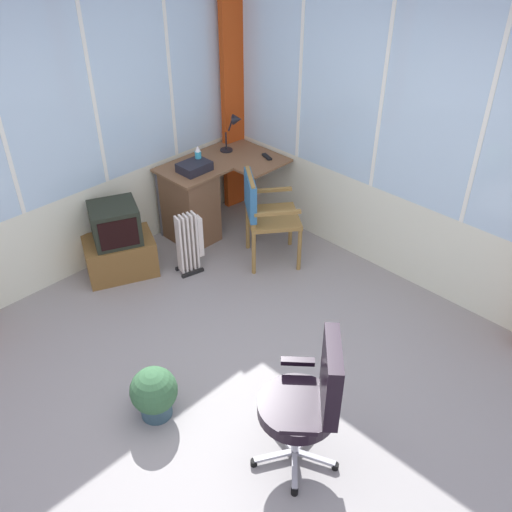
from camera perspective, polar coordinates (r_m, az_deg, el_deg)
name	(u,v)px	position (r m, az deg, el deg)	size (l,w,h in m)	color
ground	(246,398)	(4.35, -0.98, -14.19)	(5.14, 5.53, 0.06)	gray
north_window_panel	(53,136)	(5.12, -19.84, 11.36)	(4.14, 0.07, 2.75)	silver
east_window_panel	(426,141)	(4.93, 16.85, 11.03)	(0.07, 4.53, 2.75)	silver
curtain_corner	(234,90)	(6.08, -2.24, 16.43)	(0.29, 0.07, 2.65)	#B43E12
desk	(193,202)	(5.82, -6.35, 5.50)	(1.17, 0.86, 0.77)	brown
desk_lamp	(234,127)	(5.94, -2.19, 12.95)	(0.24, 0.21, 0.40)	black
tv_remote	(267,157)	(5.86, 1.10, 10.00)	(0.04, 0.15, 0.02)	black
spray_bottle	(198,157)	(5.67, -5.87, 9.97)	(0.06, 0.06, 0.22)	#3BB0CD
paper_tray	(194,167)	(5.60, -6.25, 8.95)	(0.30, 0.23, 0.09)	black
wooden_armchair	(261,207)	(5.32, 0.47, 4.94)	(0.67, 0.67, 0.93)	olive
office_chair	(311,398)	(3.56, 5.55, -14.06)	(0.61, 0.61, 1.01)	#B7B7BF
tv_on_stand	(118,244)	(5.44, -13.73, 1.19)	(0.76, 0.66, 0.73)	brown
space_heater	(190,242)	(5.35, -6.69, 1.37)	(0.29, 0.22, 0.62)	silver
potted_plant	(154,393)	(4.11, -10.27, -13.44)	(0.34, 0.34, 0.41)	#304B58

